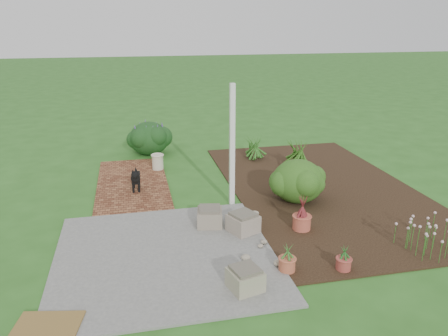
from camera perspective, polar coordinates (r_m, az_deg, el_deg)
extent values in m
plane|color=#295D1D|center=(8.98, -0.70, -5.13)|extent=(80.00, 80.00, 0.00)
cube|color=#626260|center=(7.27, -7.71, -11.27)|extent=(3.50, 3.50, 0.04)
cube|color=#592E1C|center=(10.44, -11.86, -1.92)|extent=(1.60, 3.50, 0.04)
cube|color=black|center=(10.16, 12.66, -2.59)|extent=(4.00, 7.00, 0.03)
cube|color=white|center=(8.71, 1.07, 2.85)|extent=(0.10, 0.10, 2.50)
cube|color=gray|center=(6.33, 2.79, -14.35)|extent=(0.53, 0.53, 0.29)
cube|color=#716658|center=(7.86, 2.51, -7.24)|extent=(0.61, 0.61, 0.31)
cube|color=#756C5A|center=(8.08, -1.87, -6.48)|extent=(0.53, 0.53, 0.30)
cube|color=brown|center=(6.16, -22.02, -18.45)|extent=(0.89, 0.66, 0.02)
cube|color=black|center=(9.84, -11.45, -1.25)|extent=(0.20, 0.41, 0.18)
cylinder|color=black|center=(9.77, -11.76, -2.60)|extent=(0.05, 0.05, 0.20)
cylinder|color=black|center=(9.77, -11.04, -2.57)|extent=(0.05, 0.05, 0.20)
cylinder|color=black|center=(10.05, -11.71, -2.00)|extent=(0.05, 0.05, 0.20)
cylinder|color=black|center=(10.04, -11.01, -1.97)|extent=(0.05, 0.05, 0.20)
sphere|color=black|center=(9.56, -11.54, -0.93)|extent=(0.17, 0.17, 0.17)
cone|color=black|center=(10.00, -11.46, -0.17)|extent=(0.07, 0.13, 0.15)
cylinder|color=beige|center=(11.17, -8.66, 0.79)|extent=(0.33, 0.33, 0.38)
ellipsoid|color=#0A360A|center=(9.20, 9.63, -1.55)|extent=(1.32, 1.32, 0.91)
cylinder|color=#B2513C|center=(8.09, 10.11, -7.00)|extent=(0.35, 0.35, 0.26)
cylinder|color=#9B3D34|center=(7.03, 15.35, -11.96)|extent=(0.25, 0.25, 0.19)
cylinder|color=#B0593B|center=(6.82, 8.24, -12.32)|extent=(0.33, 0.33, 0.21)
ellipsoid|color=black|center=(12.58, -9.76, 3.94)|extent=(1.47, 1.47, 0.95)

